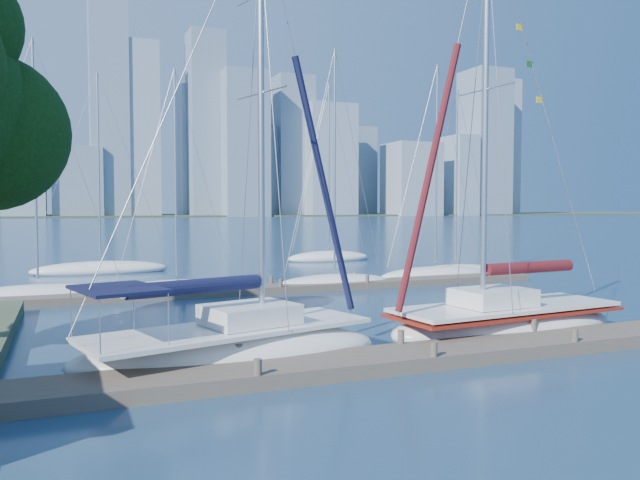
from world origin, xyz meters
name	(u,v)px	position (x,y,z in m)	size (l,w,h in m)	color
ground	(416,363)	(0.00, 0.00, 0.00)	(700.00, 700.00, 0.00)	#182C4E
near_dock	(417,357)	(0.00, 0.00, 0.20)	(26.00, 2.00, 0.40)	#4F453A
far_dock	(294,288)	(2.00, 16.00, 0.18)	(30.00, 1.80, 0.36)	#4F453A
far_shore	(86,216)	(0.00, 320.00, 0.00)	(800.00, 100.00, 1.50)	#38472D
sailboat_navy	(231,328)	(-4.94, 1.99, 1.05)	(9.44, 5.17, 13.97)	white
sailboat_maroon	(506,303)	(4.97, 2.29, 1.14)	(9.31, 3.75, 15.15)	white
bg_boat_0	(38,294)	(-10.58, 17.69, 0.26)	(7.82, 2.96, 12.91)	white
bg_boat_1	(177,287)	(-3.87, 18.00, 0.23)	(6.90, 3.84, 12.06)	white
bg_boat_3	(335,282)	(4.68, 16.66, 0.27)	(7.22, 4.01, 13.58)	white
bg_boat_4	(435,274)	(12.23, 18.08, 0.27)	(7.96, 3.56, 13.71)	white
bg_boat_5	(455,271)	(14.59, 19.34, 0.26)	(6.55, 2.23, 12.52)	white
bg_boat_6	(101,269)	(-7.14, 29.56, 0.28)	(9.25, 3.70, 13.90)	white
bg_boat_7	(329,257)	(11.18, 32.79, 0.31)	(7.63, 3.97, 15.16)	white
skyline	(135,145)	(21.40, 290.53, 33.92)	(503.76, 51.31, 107.44)	#7C90A0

